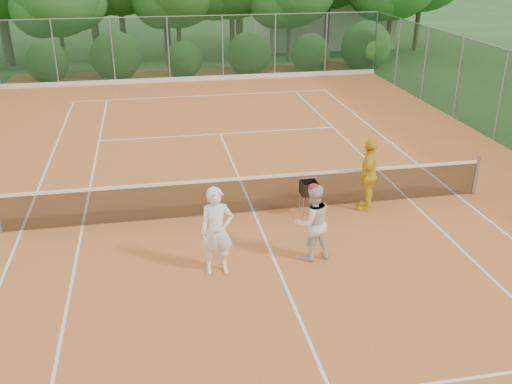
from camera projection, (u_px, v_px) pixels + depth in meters
ground at (254, 213)px, 14.14m from camera, size 120.00×120.00×0.00m
clay_court at (254, 213)px, 14.14m from camera, size 18.00×36.00×0.02m
club_building at (323, 21)px, 36.66m from camera, size 8.00×5.00×3.00m
tennis_net at (254, 193)px, 13.93m from camera, size 11.97×0.10×1.10m
player_white at (217, 231)px, 11.25m from camera, size 0.68×0.46×1.83m
player_center_grp at (312, 222)px, 11.77m from camera, size 0.89×0.74×1.70m
player_yellow at (369, 174)px, 13.98m from camera, size 0.90×1.17×1.85m
ball_hopper at (309, 189)px, 13.72m from camera, size 0.38×0.38×0.88m
stray_ball_a at (116, 94)px, 24.96m from camera, size 0.07×0.07×0.07m
stray_ball_b at (205, 103)px, 23.56m from camera, size 0.07×0.07×0.07m
stray_ball_c at (295, 99)px, 24.14m from camera, size 0.07×0.07×0.07m
court_markings at (254, 212)px, 14.13m from camera, size 11.03×23.83×0.01m
fence_back at (196, 49)px, 27.02m from camera, size 18.07×0.07×3.00m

